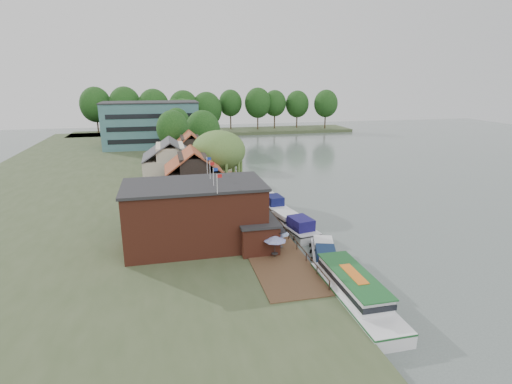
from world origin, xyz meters
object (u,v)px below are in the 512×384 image
cottage_c (191,154)px  cruiser_1 (293,223)px  umbrella_1 (280,240)px  swan (365,291)px  cruiser_2 (270,200)px  willow (219,163)px  umbrella_4 (256,213)px  umbrella_0 (275,246)px  cottage_a (193,177)px  cottage_b (171,165)px  umbrella_2 (269,230)px  cruiser_0 (324,251)px  tour_boat (356,291)px  pub (213,213)px  hotel_block (151,124)px  umbrella_3 (262,220)px  umbrella_5 (252,206)px

cottage_c → cruiser_1: (10.77, -30.28, -3.97)m
umbrella_1 → swan: 10.75m
umbrella_1 → cruiser_2: 18.46m
willow → umbrella_4: willow is taller
umbrella_0 → umbrella_1: same height
cottage_a → cruiser_1: bearing=-43.8°
cottage_b → umbrella_2: 27.88m
cruiser_0 → cruiser_2: bearing=110.7°
umbrella_2 → tour_boat: 14.28m
cottage_a → swan: 31.11m
umbrella_1 → swan: umbrella_1 is taller
umbrella_1 → cottage_c: bearing=100.3°
umbrella_1 → cruiser_0: size_ratio=0.26×
umbrella_1 → umbrella_2: 3.01m
umbrella_4 → tour_boat: bearing=-77.7°
cottage_b → cruiser_1: size_ratio=0.91×
cottage_a → cottage_b: (-3.00, 10.00, 0.00)m
cruiser_2 → swan: cruiser_2 is taller
cottage_b → cottage_c: 9.85m
cottage_c → cruiser_1: cottage_c is taller
umbrella_0 → tour_boat: size_ratio=0.18×
pub → cruiser_0: (11.43, -5.19, -3.56)m
hotel_block → cottage_a: hotel_block is taller
swan → pub: bearing=134.8°
cottage_a → umbrella_1: 20.47m
cottage_c → umbrella_2: 35.40m
cottage_a → cruiser_1: 16.78m
umbrella_2 → swan: umbrella_2 is taller
umbrella_3 → cruiser_1: bearing=13.2°
cruiser_0 → cruiser_1: size_ratio=0.87×
willow → umbrella_3: willow is taller
pub → umbrella_4: bearing=41.5°
willow → umbrella_3: bearing=-80.5°
cruiser_1 → cottage_a: bearing=125.2°
cottage_a → cruiser_2: bearing=-3.1°
cottage_b → umbrella_4: bearing=-62.1°
umbrella_0 → umbrella_4: same height
cottage_c → umbrella_5: 26.43m
cottage_b → willow: bearing=-33.7°
swan → cruiser_1: bearing=96.0°
cottage_a → umbrella_1: cottage_a is taller
umbrella_3 → tour_boat: 17.55m
umbrella_0 → tour_boat: (4.83, -9.02, -0.87)m
pub → hotel_block: 71.49m
umbrella_3 → swan: (6.09, -15.28, -2.07)m
cruiser_2 → tour_boat: tour_boat is taller
swan → umbrella_1: bearing=122.3°
hotel_block → umbrella_4: bearing=-77.7°
umbrella_4 → swan: 19.28m
cruiser_1 → tour_boat: 18.03m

